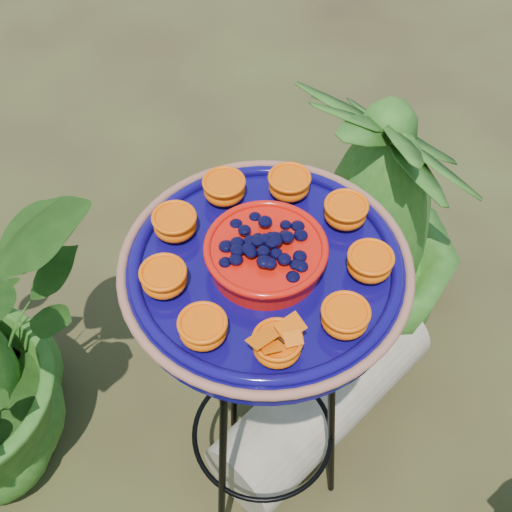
# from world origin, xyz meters

# --- Properties ---
(tripod_stand) EXTENTS (0.34, 0.36, 0.91)m
(tripod_stand) POSITION_xyz_m (0.02, 0.13, 0.55)
(tripod_stand) COLOR black
(tripod_stand) RESTS_ON ground
(feeder_dish) EXTENTS (0.48, 0.48, 0.11)m
(feeder_dish) POSITION_xyz_m (0.02, 0.13, 0.95)
(feeder_dish) COLOR #0D0651
(feeder_dish) RESTS_ON tripod_stand
(driftwood_log) EXTENTS (0.71, 0.44, 0.22)m
(driftwood_log) POSITION_xyz_m (0.25, 0.23, 0.11)
(driftwood_log) COLOR tan
(driftwood_log) RESTS_ON ground
(shrub_back_right) EXTENTS (0.61, 0.61, 0.88)m
(shrub_back_right) POSITION_xyz_m (0.50, 0.47, 0.44)
(shrub_back_right) COLOR #204C14
(shrub_back_right) RESTS_ON ground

